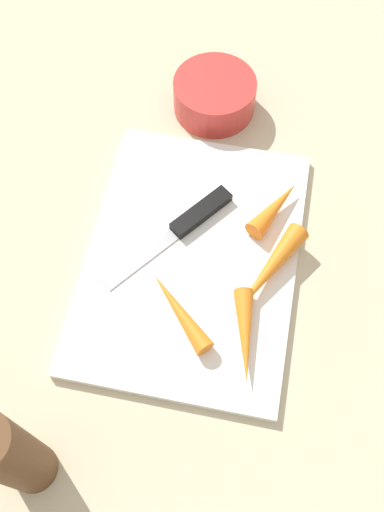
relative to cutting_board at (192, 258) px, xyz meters
name	(u,v)px	position (x,y,z in m)	size (l,w,h in m)	color
ground_plane	(192,260)	(0.00, 0.00, -0.01)	(1.40, 1.40, 0.00)	#C6B793
cutting_board	(192,258)	(0.00, 0.00, 0.00)	(0.36, 0.26, 0.01)	white
knife	(193,218)	(-0.05, -0.01, 0.01)	(0.17, 0.14, 0.01)	#B7B7BC
carrot_longest	(268,271)	(0.01, 0.10, 0.02)	(0.03, 0.03, 0.14)	orange
carrot_long	(182,311)	(0.08, 0.00, 0.02)	(0.02, 0.02, 0.11)	orange
carrot_shortest	(275,207)	(-0.08, 0.09, 0.02)	(0.03, 0.03, 0.09)	orange
carrot_short	(245,335)	(0.09, 0.08, 0.02)	(0.02, 0.02, 0.11)	orange
small_bowl	(214,95)	(-0.25, -0.02, 0.02)	(0.12, 0.12, 0.05)	red
pepper_grinder	(11,456)	(0.28, -0.12, 0.08)	(0.05, 0.05, 0.18)	brown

